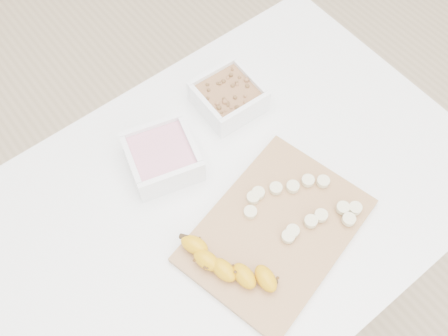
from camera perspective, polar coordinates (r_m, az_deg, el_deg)
ground at (r=1.71m, az=0.64°, el=-14.02°), size 3.50×3.50×0.00m
table at (r=1.10m, az=0.97°, el=-5.05°), size 1.00×0.70×0.75m
bowl_yogurt at (r=1.02m, az=-7.07°, el=1.32°), size 0.17×0.17×0.06m
bowl_granola at (r=1.10m, az=0.48°, el=8.17°), size 0.14×0.14×0.06m
cutting_board at (r=0.97m, az=5.98°, el=-7.09°), size 0.40×0.32×0.01m
banana at (r=0.92m, az=0.71°, el=-11.09°), size 0.10×0.20×0.03m
banana_slices at (r=0.98m, az=8.83°, el=-4.24°), size 0.19×0.18×0.02m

